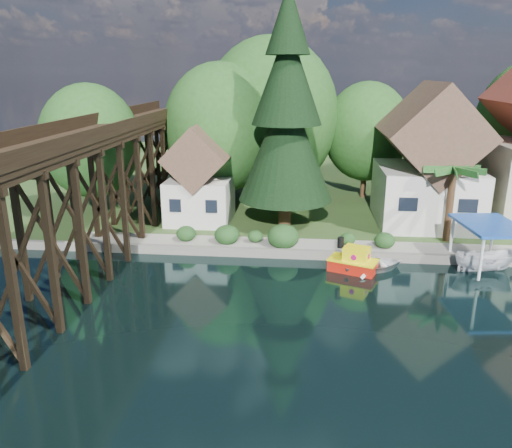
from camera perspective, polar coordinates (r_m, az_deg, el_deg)
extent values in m
plane|color=black|center=(27.01, 10.77, -10.18)|extent=(140.00, 140.00, 0.00)
cube|color=#2A481C|center=(59.23, 8.17, 5.24)|extent=(140.00, 52.00, 0.50)
cube|color=slate|center=(34.73, 16.34, -3.72)|extent=(60.00, 0.40, 0.62)
cube|color=gray|center=(36.27, 19.13, -2.72)|extent=(50.00, 2.60, 0.06)
cube|color=black|center=(26.05, -25.69, -3.11)|extent=(4.00, 0.36, 8.00)
cube|color=black|center=(28.66, -22.47, -0.95)|extent=(4.00, 0.36, 8.00)
cube|color=black|center=(31.38, -19.80, 0.84)|extent=(4.00, 0.36, 8.00)
cube|color=black|center=(34.19, -17.56, 2.34)|extent=(4.00, 0.36, 8.00)
cube|color=black|center=(37.06, -15.67, 3.61)|extent=(4.00, 0.36, 8.00)
cube|color=black|center=(39.98, -14.04, 4.69)|extent=(4.00, 0.36, 8.00)
cube|color=black|center=(42.94, -12.63, 5.62)|extent=(4.00, 0.36, 8.00)
cube|color=black|center=(45.93, -11.40, 6.42)|extent=(4.00, 0.36, 8.00)
cube|color=black|center=(48.95, -10.32, 7.13)|extent=(4.00, 0.36, 8.00)
cube|color=black|center=(51.99, -9.36, 7.75)|extent=(4.00, 0.36, 8.00)
cube|color=black|center=(33.83, -21.20, 8.84)|extent=(0.35, 44.00, 0.35)
cube|color=black|center=(32.41, -15.60, 9.05)|extent=(0.35, 44.00, 0.35)
cube|color=black|center=(33.05, -18.51, 9.47)|extent=(4.00, 44.00, 0.30)
cube|color=black|center=(33.85, -21.74, 10.24)|extent=(0.12, 44.00, 0.80)
cube|color=black|center=(32.22, -15.30, 10.55)|extent=(0.12, 44.00, 0.80)
cube|color=silver|center=(42.16, 18.76, 3.17)|extent=(7.50, 8.00, 4.50)
cube|color=brown|center=(41.32, 19.42, 9.84)|extent=(7.64, 8.64, 7.64)
cube|color=black|center=(37.82, 16.99, 2.16)|extent=(1.35, 0.08, 1.00)
cube|color=black|center=(38.87, 23.07, 1.92)|extent=(1.35, 0.08, 1.00)
cube|color=silver|center=(40.60, -6.40, 2.74)|extent=(5.00, 5.00, 3.50)
cube|color=brown|center=(39.88, -6.57, 7.69)|extent=(5.09, 5.40, 5.09)
cube|color=black|center=(38.50, -9.23, 2.10)|extent=(0.90, 0.08, 1.00)
cube|color=black|center=(37.88, -5.13, 2.01)|extent=(0.90, 0.08, 1.00)
cylinder|color=#382314|center=(44.60, -3.96, 4.77)|extent=(0.50, 0.50, 4.50)
ellipsoid|color=#244B1B|center=(43.84, -4.09, 10.84)|extent=(4.40, 4.40, 5.06)
cylinder|color=#382314|center=(47.97, 1.57, 5.95)|extent=(0.50, 0.50, 4.95)
ellipsoid|color=#244B1B|center=(47.24, 1.62, 12.18)|extent=(5.00, 5.00, 5.75)
cylinder|color=#382314|center=(49.23, 12.21, 5.33)|extent=(0.50, 0.50, 4.05)
ellipsoid|color=#244B1B|center=(48.57, 12.52, 10.27)|extent=(4.00, 4.00, 4.60)
cylinder|color=#382314|center=(43.76, -17.90, 3.43)|extent=(0.50, 0.50, 4.05)
ellipsoid|color=#244B1B|center=(43.01, -18.42, 8.97)|extent=(4.00, 4.00, 4.60)
ellipsoid|color=#153B16|center=(35.33, -3.36, -1.03)|extent=(1.98, 1.98, 1.53)
ellipsoid|color=#153B16|center=(35.42, -0.08, -1.25)|extent=(1.54, 1.54, 1.19)
ellipsoid|color=#153B16|center=(34.73, 3.12, -1.21)|extent=(2.20, 2.20, 1.70)
ellipsoid|color=#153B16|center=(36.13, -8.01, -0.91)|extent=(1.76, 1.76, 1.36)
ellipsoid|color=#153B16|center=(35.48, 10.44, -1.51)|extent=(1.54, 1.54, 1.19)
ellipsoid|color=#153B16|center=(35.48, 14.51, -1.64)|extent=(1.76, 1.76, 1.36)
cylinder|color=#382314|center=(39.15, 3.33, 2.11)|extent=(0.98, 0.98, 3.28)
cone|color=black|center=(38.18, 3.46, 9.26)|extent=(7.21, 7.21, 8.74)
cone|color=black|center=(37.82, 3.60, 16.66)|extent=(5.25, 5.25, 7.10)
cone|color=black|center=(37.99, 3.71, 22.44)|extent=(3.28, 3.28, 4.92)
cylinder|color=#382314|center=(37.89, 21.24, 1.77)|extent=(0.50, 0.50, 4.96)
ellipsoid|color=#194918|center=(37.32, 21.69, 5.78)|extent=(5.23, 5.23, 1.13)
cube|color=red|center=(32.47, 10.99, -4.74)|extent=(3.27, 2.51, 0.77)
cube|color=#FFF10D|center=(32.32, 11.03, -4.05)|extent=(3.40, 2.63, 0.10)
cube|color=#FFF10D|center=(32.13, 11.41, -3.43)|extent=(1.87, 1.65, 0.97)
cylinder|color=black|center=(32.20, 9.65, -2.09)|extent=(0.43, 0.43, 0.68)
cylinder|color=#B30D64|center=(31.59, 11.10, -3.77)|extent=(0.35, 0.20, 0.35)
cylinder|color=#B30D64|center=(32.67, 11.70, -3.10)|extent=(0.35, 0.20, 0.35)
cylinder|color=#B30D64|center=(31.95, 12.74, -3.64)|extent=(0.20, 0.35, 0.35)
imported|color=white|center=(32.98, 13.18, -4.36)|extent=(4.88, 4.13, 0.86)
imported|color=silver|center=(34.91, 24.73, -3.74)|extent=(4.12, 1.98, 1.53)
cube|color=#1949A8|center=(34.22, 25.20, -0.13)|extent=(3.97, 5.29, 0.18)
cylinder|color=white|center=(37.05, 25.41, -1.17)|extent=(0.18, 0.18, 2.76)
cylinder|color=white|center=(32.21, 24.34, -3.63)|extent=(0.18, 0.18, 2.76)
cylinder|color=white|center=(35.88, 21.48, -1.24)|extent=(0.18, 0.18, 2.76)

